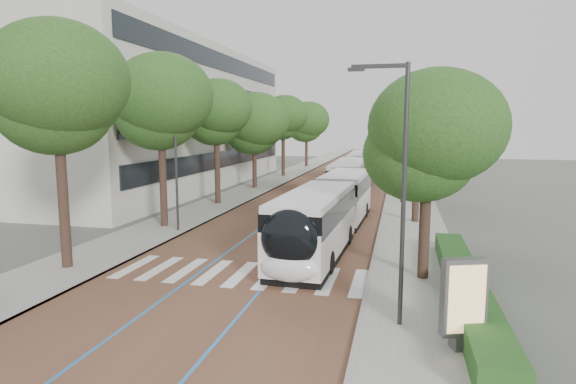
{
  "coord_description": "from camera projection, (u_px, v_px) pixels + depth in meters",
  "views": [
    {
      "loc": [
        6.68,
        -17.78,
        6.28
      ],
      "look_at": [
        0.26,
        9.53,
        2.4
      ],
      "focal_mm": 30.0,
      "sensor_mm": 36.0,
      "label": 1
    }
  ],
  "objects": [
    {
      "name": "road",
      "position": [
        343.0,
        178.0,
        58.09
      ],
      "size": [
        11.0,
        140.0,
        0.02
      ],
      "primitive_type": "cube",
      "color": "brown",
      "rests_on": "ground"
    },
    {
      "name": "lane_line_left",
      "position": [
        330.0,
        177.0,
        58.45
      ],
      "size": [
        0.12,
        126.0,
        0.01
      ],
      "primitive_type": "cube",
      "color": "#246DB7",
      "rests_on": "road"
    },
    {
      "name": "lane_line_right",
      "position": [
        357.0,
        178.0,
        57.73
      ],
      "size": [
        0.12,
        126.0,
        0.01
      ],
      "primitive_type": "cube",
      "color": "#246DB7",
      "rests_on": "road"
    },
    {
      "name": "trees_left",
      "position": [
        250.0,
        119.0,
        46.14
      ],
      "size": [
        6.48,
        61.11,
        10.03
      ],
      "color": "black",
      "rests_on": "ground"
    },
    {
      "name": "bus_queued_0",
      "position": [
        348.0,
        180.0,
        41.54
      ],
      "size": [
        2.7,
        12.43,
        3.2
      ],
      "rotation": [
        0.0,
        0.0,
        0.01
      ],
      "color": "silver",
      "rests_on": "ground"
    },
    {
      "name": "ad_panel",
      "position": [
        464.0,
        302.0,
        13.22
      ],
      "size": [
        1.28,
        0.73,
        2.58
      ],
      "rotation": [
        0.0,
        0.0,
        0.34
      ],
      "color": "#59595B",
      "rests_on": "sidewalk_right"
    },
    {
      "name": "streetlight_near",
      "position": [
        398.0,
        175.0,
        14.47
      ],
      "size": [
        1.82,
        0.2,
        8.0
      ],
      "color": "#313234",
      "rests_on": "sidewalk_right"
    },
    {
      "name": "lamp_post_left",
      "position": [
        176.0,
        163.0,
        28.05
      ],
      "size": [
        0.14,
        0.14,
        8.0
      ],
      "primitive_type": "cylinder",
      "color": "#313234",
      "rests_on": "sidewalk_left"
    },
    {
      "name": "ground",
      "position": [
        228.0,
        282.0,
        19.52
      ],
      "size": [
        160.0,
        160.0,
        0.0
      ],
      "primitive_type": "plane",
      "color": "#51544C",
      "rests_on": "ground"
    },
    {
      "name": "bus_queued_1",
      "position": [
        360.0,
        167.0,
        54.41
      ],
      "size": [
        2.94,
        12.48,
        3.2
      ],
      "rotation": [
        0.0,
        0.0,
        0.03
      ],
      "color": "silver",
      "rests_on": "ground"
    },
    {
      "name": "kerb_left",
      "position": [
        298.0,
        176.0,
        59.35
      ],
      "size": [
        0.2,
        140.0,
        0.14
      ],
      "primitive_type": "cube",
      "color": "gray",
      "rests_on": "ground"
    },
    {
      "name": "zebra_crossing",
      "position": [
        241.0,
        274.0,
        20.43
      ],
      "size": [
        10.55,
        3.6,
        0.01
      ],
      "color": "silver",
      "rests_on": "ground"
    },
    {
      "name": "sidewalk_left",
      "position": [
        283.0,
        176.0,
        59.78
      ],
      "size": [
        4.0,
        140.0,
        0.12
      ],
      "primitive_type": "cube",
      "color": "gray",
      "rests_on": "ground"
    },
    {
      "name": "hedge",
      "position": [
        465.0,
        286.0,
        17.39
      ],
      "size": [
        1.2,
        14.0,
        0.8
      ],
      "primitive_type": "cube",
      "color": "#1C4518",
      "rests_on": "sidewalk_right"
    },
    {
      "name": "kerb_right",
      "position": [
        391.0,
        179.0,
        56.82
      ],
      "size": [
        0.2,
        140.0,
        0.14
      ],
      "primitive_type": "cube",
      "color": "gray",
      "rests_on": "ground"
    },
    {
      "name": "streetlight_far",
      "position": [
        400.0,
        144.0,
        38.58
      ],
      "size": [
        1.82,
        0.2,
        8.0
      ],
      "color": "#313234",
      "rests_on": "sidewalk_right"
    },
    {
      "name": "lead_bus",
      "position": [
        330.0,
        211.0,
        26.42
      ],
      "size": [
        3.26,
        18.48,
        3.2
      ],
      "rotation": [
        0.0,
        0.0,
        -0.04
      ],
      "color": "black",
      "rests_on": "ground"
    },
    {
      "name": "sidewalk_right",
      "position": [
        407.0,
        179.0,
        56.39
      ],
      "size": [
        4.0,
        140.0,
        0.12
      ],
      "primitive_type": "cube",
      "color": "gray",
      "rests_on": "ground"
    },
    {
      "name": "trees_right",
      "position": [
        415.0,
        129.0,
        38.88
      ],
      "size": [
        5.59,
        47.32,
        8.91
      ],
      "color": "black",
      "rests_on": "ground"
    },
    {
      "name": "office_building",
      "position": [
        144.0,
        119.0,
        49.97
      ],
      "size": [
        18.11,
        40.0,
        14.0
      ],
      "color": "#A3A197",
      "rests_on": "ground"
    }
  ]
}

